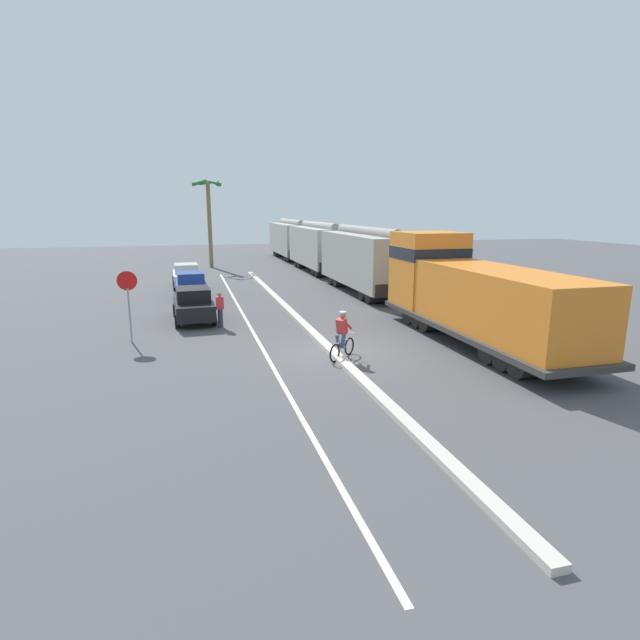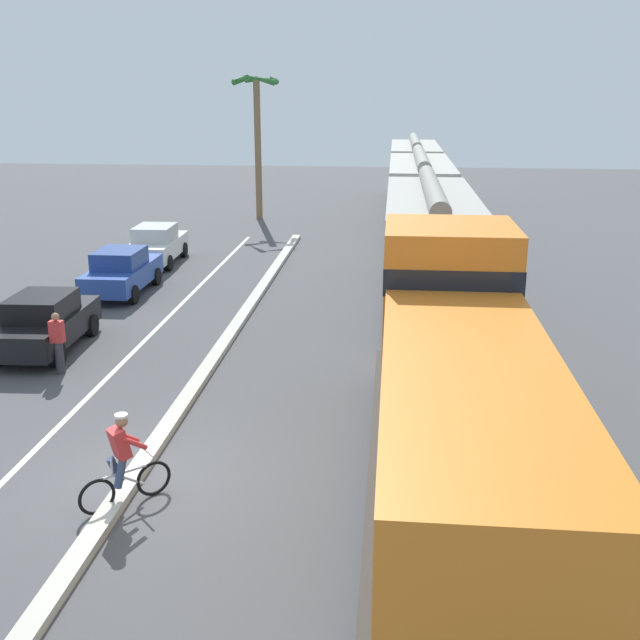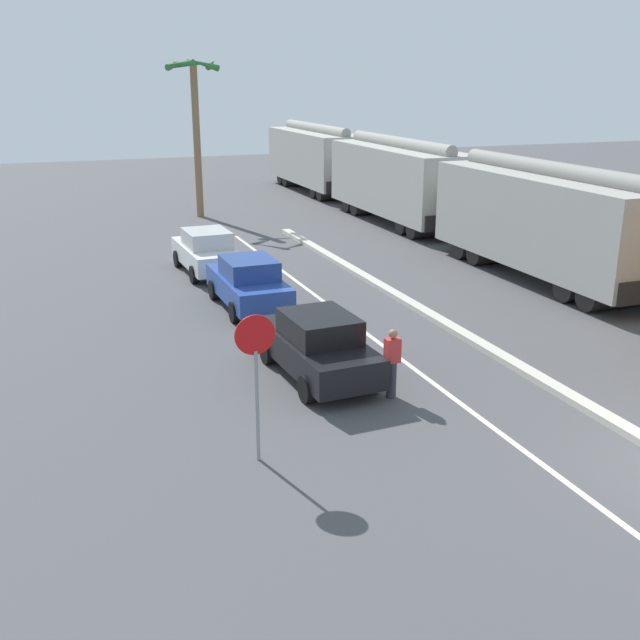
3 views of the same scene
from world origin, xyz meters
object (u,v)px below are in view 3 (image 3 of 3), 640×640
Objects in this scene: hopper_car_lead at (546,222)px; hopper_car_trailing at (316,158)px; pedestrian_by_cars at (392,362)px; stop_sign at (256,360)px; parked_car_blue at (248,283)px; palm_tree_near at (195,105)px; parked_car_black at (317,345)px; hopper_car_middle at (398,181)px; parked_car_white at (207,251)px.

hopper_car_lead is 1.00× the size of hopper_car_trailing.
stop_sign is at bearing -154.64° from pedestrian_by_cars.
hopper_car_trailing is (0.00, 23.20, 0.00)m from hopper_car_lead.
parked_car_blue is 17.36m from palm_tree_near.
palm_tree_near is at bearing 88.01° from pedestrian_by_cars.
parked_car_black is 4.41m from stop_sign.
hopper_car_middle is 1.34× the size of palm_tree_near.
hopper_car_trailing reaches higher than parked_car_white.
stop_sign reaches higher than parked_car_black.
hopper_car_middle is 10.83m from palm_tree_near.
palm_tree_near reaches higher than hopper_car_trailing.
hopper_car_lead is at bearing -1.70° from parked_car_blue.
hopper_car_trailing is at bearing 72.60° from pedestrian_by_cars.
parked_car_blue is 0.53× the size of palm_tree_near.
parked_car_black is at bearing -89.93° from parked_car_blue.
hopper_car_middle is at bearing 57.53° from stop_sign.
hopper_car_lead is 1.34× the size of palm_tree_near.
hopper_car_lead reaches higher than parked_car_blue.
parked_car_black is at bearing -151.75° from hopper_car_lead.
hopper_car_lead is 23.20m from hopper_car_trailing.
palm_tree_near reaches higher than pedestrian_by_cars.
parked_car_black is (-10.76, -17.38, -1.26)m from hopper_car_middle.
hopper_car_lead reaches higher than parked_car_black.
palm_tree_near is at bearing -144.26° from hopper_car_trailing.
hopper_car_lead is 10.85m from parked_car_blue.
stop_sign is 26.73m from palm_tree_near.
hopper_car_middle reaches higher than parked_car_white.
hopper_car_middle is at bearing -31.09° from palm_tree_near.
parked_car_black is 1.00× the size of parked_car_white.
palm_tree_near is at bearing 80.26° from stop_sign.
stop_sign is (-13.25, -32.42, -0.05)m from hopper_car_trailing.
hopper_car_middle is 11.60m from hopper_car_trailing.
hopper_car_middle is at bearing -90.00° from hopper_car_trailing.
pedestrian_by_cars is at bearing -107.40° from hopper_car_trailing.
hopper_car_middle is at bearing 58.24° from parked_car_black.
parked_car_blue is (-10.77, -22.88, -1.26)m from hopper_car_trailing.
hopper_car_lead reaches higher than parked_car_white.
hopper_car_trailing is at bearing 58.63° from parked_car_white.
parked_car_white is (-11.02, -6.47, -1.26)m from hopper_car_middle.
hopper_car_trailing is 6.54× the size of pedestrian_by_cars.
stop_sign is at bearing -98.84° from parked_car_white.
hopper_car_trailing is 25.32m from parked_car_blue.
hopper_car_lead and hopper_car_middle have the same top height.
palm_tree_near is (2.25, 11.76, 4.77)m from parked_car_white.
pedestrian_by_cars is (-9.62, -30.70, -1.23)m from hopper_car_trailing.
parked_car_blue is 7.90m from pedestrian_by_cars.
parked_car_white is at bearing 155.02° from hopper_car_lead.
parked_car_blue is at bearing -115.20° from hopper_car_trailing.
pedestrian_by_cars is (-0.85, -24.39, -4.74)m from palm_tree_near.
hopper_car_trailing is at bearing 64.80° from parked_car_blue.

